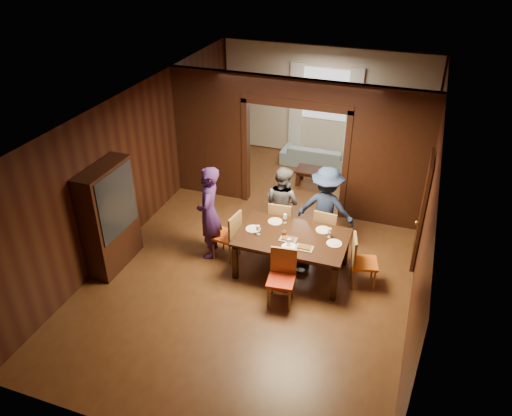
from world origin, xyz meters
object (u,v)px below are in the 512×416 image
at_px(person_purple, 209,213).
at_px(person_grey, 282,204).
at_px(chair_far_r, 327,230).
at_px(person_navy, 326,208).
at_px(chair_left, 226,235).
at_px(chair_near, 281,279).
at_px(chair_far_l, 282,222).
at_px(sofa, 316,155).
at_px(coffee_table, 313,177).
at_px(chair_right, 365,261).
at_px(dining_table, 292,254).
at_px(hutch, 110,217).

distance_m(person_purple, person_grey, 1.49).
bearing_deg(chair_far_r, person_navy, -58.82).
distance_m(chair_left, chair_near, 1.63).
height_order(chair_far_l, chair_near, same).
bearing_deg(person_purple, chair_left, 81.27).
bearing_deg(chair_far_l, person_navy, -171.45).
distance_m(sofa, chair_far_l, 3.69).
height_order(chair_left, chair_near, same).
bearing_deg(person_purple, coffee_table, 147.47).
distance_m(chair_right, chair_far_r, 1.13).
relative_size(person_grey, chair_left, 1.62).
bearing_deg(chair_far_r, dining_table, 65.79).
bearing_deg(dining_table, chair_right, 3.04).
height_order(chair_far_r, hutch, hutch).
relative_size(sofa, chair_far_r, 1.85).
bearing_deg(chair_near, sofa, 90.67).
bearing_deg(person_navy, person_purple, 27.83).
bearing_deg(coffee_table, chair_left, -104.14).
bearing_deg(sofa, chair_near, 96.95).
height_order(person_purple, chair_right, person_purple).
xyz_separation_m(person_purple, sofa, (0.98, 4.49, -0.65)).
xyz_separation_m(chair_right, chair_far_l, (-1.73, 0.75, 0.00)).
xyz_separation_m(person_purple, dining_table, (1.61, -0.01, -0.54)).
bearing_deg(person_grey, chair_far_l, 128.42).
xyz_separation_m(chair_right, chair_near, (-1.22, -0.94, 0.00)).
bearing_deg(person_purple, chair_far_r, 98.13).
relative_size(person_grey, hutch, 0.79).
xyz_separation_m(dining_table, chair_left, (-1.29, 0.04, 0.10)).
distance_m(sofa, dining_table, 4.54).
distance_m(chair_left, chair_right, 2.58).
height_order(chair_right, chair_near, same).
xyz_separation_m(chair_right, hutch, (-4.43, -0.92, 0.52)).
bearing_deg(dining_table, hutch, -164.82).
xyz_separation_m(sofa, chair_left, (-0.67, -4.46, 0.22)).
bearing_deg(chair_right, chair_left, 77.38).
height_order(sofa, hutch, hutch).
bearing_deg(chair_far_l, coffee_table, -94.46).
height_order(coffee_table, hutch, hutch).
height_order(coffee_table, chair_near, chair_near).
bearing_deg(person_navy, chair_far_r, 117.76).
bearing_deg(chair_right, person_grey, 49.36).
distance_m(person_purple, dining_table, 1.69).
bearing_deg(chair_near, hutch, 173.03).
xyz_separation_m(person_grey, chair_right, (1.78, -0.92, -0.30)).
bearing_deg(dining_table, chair_left, 178.32).
distance_m(person_navy, sofa, 3.67).
distance_m(coffee_table, chair_far_l, 2.60).
bearing_deg(chair_left, coffee_table, 174.63).
xyz_separation_m(person_grey, chair_left, (-0.80, -0.95, -0.30)).
relative_size(coffee_table, chair_far_l, 0.82).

